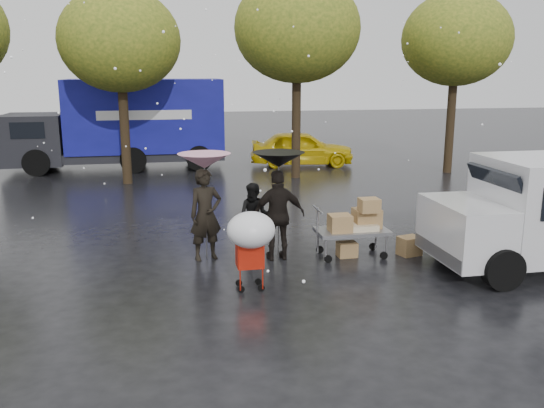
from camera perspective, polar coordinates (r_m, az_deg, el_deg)
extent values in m
plane|color=black|center=(11.17, 1.48, -6.97)|extent=(90.00, 90.00, 0.00)
imported|color=black|center=(11.86, -6.59, -1.06)|extent=(0.79, 0.63, 1.89)
imported|color=black|center=(12.58, -1.75, -1.19)|extent=(0.87, 0.80, 1.45)
imported|color=black|center=(11.77, 0.64, -1.13)|extent=(1.11, 0.49, 1.88)
cylinder|color=#4C4C4C|center=(11.84, -6.60, -0.67)|extent=(0.02, 0.02, 2.06)
cone|color=#D3568B|center=(11.64, -6.73, 4.26)|extent=(1.07, 1.07, 0.30)
sphere|color=#4C4C4C|center=(11.64, -6.73, 4.41)|extent=(0.06, 0.06, 0.06)
cylinder|color=#4C4C4C|center=(11.74, 0.65, -0.63)|extent=(0.02, 0.02, 2.09)
cone|color=black|center=(11.54, 0.66, 4.42)|extent=(1.05, 1.05, 0.30)
sphere|color=#4C4C4C|center=(11.54, 0.66, 4.57)|extent=(0.06, 0.06, 0.06)
cube|color=slate|center=(12.17, 7.93, -2.68)|extent=(1.50, 0.80, 0.08)
cylinder|color=slate|center=(11.89, 4.54, -1.72)|extent=(0.04, 0.04, 0.60)
cube|color=olive|center=(12.31, 9.36, -1.39)|extent=(0.55, 0.45, 0.40)
cube|color=olive|center=(11.93, 6.75, -1.89)|extent=(0.45, 0.40, 0.35)
cube|color=olive|center=(11.98, 9.60, -0.12)|extent=(0.40, 0.35, 0.28)
cube|color=tan|center=(12.16, 8.17, -2.21)|extent=(0.90, 0.55, 0.12)
cylinder|color=black|center=(11.84, 5.58, -5.44)|extent=(0.16, 0.05, 0.16)
cylinder|color=black|center=(12.42, 4.76, -4.53)|extent=(0.16, 0.05, 0.16)
cylinder|color=black|center=(12.22, 11.01, -5.03)|extent=(0.16, 0.05, 0.16)
cylinder|color=black|center=(12.79, 9.96, -4.17)|extent=(0.16, 0.05, 0.16)
cube|color=#AC1909|center=(10.26, -2.23, -4.98)|extent=(0.47, 0.41, 0.45)
cylinder|color=#AC1909|center=(9.97, -2.08, -3.29)|extent=(0.42, 0.02, 0.02)
cylinder|color=#4C4C4C|center=(9.99, -2.08, -3.68)|extent=(0.02, 0.02, 0.60)
ellipsoid|color=white|center=(9.93, -2.09, -2.57)|extent=(0.84, 0.84, 0.63)
cylinder|color=black|center=(10.28, -3.06, -8.43)|extent=(0.12, 0.04, 0.12)
cylinder|color=black|center=(10.58, -3.30, -7.81)|extent=(0.12, 0.04, 0.12)
cylinder|color=black|center=(10.33, -1.06, -8.31)|extent=(0.12, 0.04, 0.12)
cylinder|color=black|center=(10.63, -1.36, -7.69)|extent=(0.12, 0.04, 0.12)
cube|color=silver|center=(11.63, 18.78, -2.47)|extent=(1.20, 1.95, 1.10)
cube|color=black|center=(11.72, 21.43, 1.71)|extent=(0.37, 1.70, 0.67)
cube|color=slate|center=(11.48, 16.24, -4.57)|extent=(0.12, 1.90, 0.25)
cylinder|color=black|center=(11.09, 21.90, -6.02)|extent=(0.76, 0.28, 0.76)
cylinder|color=black|center=(12.65, 17.32, -3.35)|extent=(0.76, 0.28, 0.76)
cube|color=navy|center=(23.56, -12.43, 8.58)|extent=(6.00, 2.50, 2.80)
cube|color=black|center=(24.12, -22.40, 5.97)|extent=(2.20, 2.40, 1.90)
cube|color=black|center=(23.77, -14.67, 4.74)|extent=(8.00, 2.30, 0.35)
cube|color=silver|center=(22.30, -12.52, 8.60)|extent=(3.50, 0.03, 0.35)
cylinder|color=black|center=(23.05, -22.30, 3.81)|extent=(1.00, 0.30, 1.00)
cylinder|color=black|center=(25.29, -21.31, 4.63)|extent=(1.00, 0.30, 1.00)
cylinder|color=black|center=(22.63, -7.22, 4.53)|extent=(1.00, 0.30, 1.00)
cylinder|color=black|center=(24.90, -7.57, 5.30)|extent=(1.00, 0.30, 1.00)
cube|color=olive|center=(12.59, 13.45, -4.05)|extent=(0.52, 0.45, 0.40)
cube|color=olive|center=(12.25, 7.43, -4.47)|extent=(0.41, 0.32, 0.31)
imported|color=gold|center=(23.75, 2.98, 5.54)|extent=(4.39, 2.27, 1.43)
cylinder|color=black|center=(20.35, -14.44, 8.21)|extent=(0.32, 0.32, 4.48)
ellipsoid|color=#375017|center=(20.31, -14.87, 15.41)|extent=(4.00, 4.00, 3.40)
cylinder|color=black|center=(20.84, 2.42, 9.29)|extent=(0.32, 0.32, 4.90)
ellipsoid|color=#375017|center=(20.84, 2.50, 16.99)|extent=(4.40, 4.40, 3.74)
cylinder|color=black|center=(22.97, 17.33, 8.72)|extent=(0.32, 0.32, 4.62)
ellipsoid|color=#375017|center=(22.95, 17.79, 15.29)|extent=(4.00, 4.00, 3.40)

